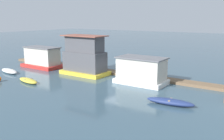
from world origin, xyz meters
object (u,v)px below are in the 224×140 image
at_px(houseboat_red, 42,58).
at_px(mooring_post_far_left, 82,65).
at_px(dinghy_navy, 170,102).
at_px(mooring_post_near_right, 68,64).
at_px(dinghy_white, 9,71).
at_px(mooring_post_far_right, 152,72).
at_px(dinghy_yellow, 28,80).
at_px(houseboat_white, 141,71).
at_px(houseboat_yellow, 85,57).

relative_size(houseboat_red, mooring_post_far_left, 3.50).
relative_size(dinghy_navy, mooring_post_near_right, 2.93).
bearing_deg(dinghy_navy, mooring_post_far_left, 157.51).
relative_size(dinghy_white, mooring_post_far_right, 1.87).
height_order(dinghy_yellow, mooring_post_far_right, mooring_post_far_right).
height_order(houseboat_white, mooring_post_near_right, houseboat_white).
bearing_deg(dinghy_white, houseboat_yellow, 29.11).
xyz_separation_m(dinghy_white, dinghy_navy, (22.38, 0.04, 0.04)).
height_order(houseboat_red, mooring_post_near_right, houseboat_red).
bearing_deg(mooring_post_far_right, mooring_post_near_right, 180.00).
height_order(houseboat_red, houseboat_yellow, houseboat_yellow).
relative_size(houseboat_yellow, mooring_post_far_right, 2.82).
relative_size(dinghy_white, dinghy_navy, 0.98).
height_order(houseboat_white, dinghy_navy, houseboat_white).
bearing_deg(houseboat_yellow, mooring_post_near_right, 163.08).
bearing_deg(dinghy_navy, dinghy_white, -179.89).
height_order(dinghy_white, dinghy_navy, dinghy_navy).
distance_m(houseboat_red, dinghy_yellow, 8.87).
bearing_deg(houseboat_yellow, houseboat_red, 179.39).
bearing_deg(mooring_post_near_right, houseboat_white, -6.02).
bearing_deg(mooring_post_far_left, houseboat_red, -169.34).
relative_size(houseboat_white, dinghy_navy, 1.35).
bearing_deg(houseboat_red, dinghy_yellow, -51.25).
height_order(houseboat_red, mooring_post_far_right, houseboat_red).
distance_m(dinghy_navy, mooring_post_far_right, 7.83).
xyz_separation_m(houseboat_white, mooring_post_near_right, (-12.49, 1.32, -0.72)).
xyz_separation_m(houseboat_red, mooring_post_far_right, (17.02, 1.23, -0.31)).
xyz_separation_m(dinghy_navy, mooring_post_near_right, (-17.79, 6.25, 0.43)).
distance_m(mooring_post_far_right, mooring_post_near_right, 13.16).
height_order(houseboat_red, dinghy_navy, houseboat_red).
height_order(houseboat_red, houseboat_white, houseboat_red).
relative_size(houseboat_red, dinghy_white, 1.51).
xyz_separation_m(houseboat_yellow, dinghy_navy, (13.45, -4.93, -1.98)).
bearing_deg(houseboat_white, houseboat_red, 179.70).
relative_size(houseboat_red, mooring_post_near_right, 4.36).
distance_m(houseboat_red, houseboat_white, 16.36).
distance_m(dinghy_navy, mooring_post_far_left, 16.36).
distance_m(dinghy_yellow, mooring_post_far_left, 8.19).
xyz_separation_m(dinghy_yellow, mooring_post_near_right, (-1.64, 8.09, 0.50)).
distance_m(houseboat_white, dinghy_navy, 7.33).
xyz_separation_m(dinghy_navy, mooring_post_far_left, (-15.11, 6.25, 0.60)).
distance_m(houseboat_yellow, houseboat_white, 8.19).
distance_m(houseboat_yellow, dinghy_white, 10.42).
bearing_deg(mooring_post_near_right, mooring_post_far_left, 0.00).
bearing_deg(houseboat_yellow, dinghy_white, -150.89).
bearing_deg(mooring_post_far_left, mooring_post_near_right, 180.00).
height_order(houseboat_yellow, dinghy_navy, houseboat_yellow).
bearing_deg(mooring_post_far_left, dinghy_navy, -22.49).
xyz_separation_m(houseboat_red, dinghy_white, (-0.73, -5.06, -1.16)).
distance_m(houseboat_red, mooring_post_far_right, 17.06).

